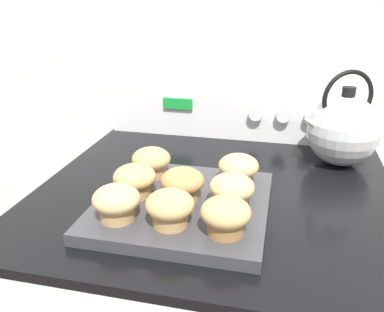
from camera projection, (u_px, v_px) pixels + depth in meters
name	position (u px, v px, depth m)	size (l,w,h in m)	color
wall_back	(243.00, 22.00, 1.07)	(8.00, 0.05, 2.40)	silver
control_panel	(238.00, 109.00, 1.10)	(0.71, 0.07, 0.16)	white
muffin_pan	(183.00, 205.00, 0.75)	(0.31, 0.31, 0.02)	#38383D
muffin_r0_c0	(116.00, 202.00, 0.67)	(0.08, 0.08, 0.06)	tan
muffin_r0_c1	(170.00, 208.00, 0.66)	(0.08, 0.08, 0.06)	tan
muffin_r0_c2	(226.00, 215.00, 0.63)	(0.08, 0.08, 0.06)	olive
muffin_r1_c0	(135.00, 180.00, 0.75)	(0.08, 0.08, 0.06)	tan
muffin_r1_c1	(183.00, 184.00, 0.74)	(0.08, 0.08, 0.06)	tan
muffin_r1_c2	(232.00, 190.00, 0.71)	(0.08, 0.08, 0.06)	tan
muffin_r2_c0	(151.00, 161.00, 0.83)	(0.08, 0.08, 0.06)	tan
muffin_r2_c2	(238.00, 169.00, 0.80)	(0.08, 0.08, 0.06)	#A37A4C
tea_kettle	(343.00, 129.00, 0.93)	(0.19, 0.16, 0.22)	silver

